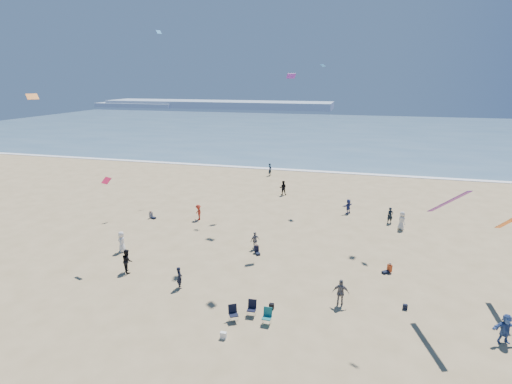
# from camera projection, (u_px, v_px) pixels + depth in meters

# --- Properties ---
(ground) EXTENTS (220.00, 220.00, 0.00)m
(ground) POSITION_uv_depth(u_px,v_px,m) (180.00, 359.00, 20.75)
(ground) COLOR tan
(ground) RESTS_ON ground
(ocean) EXTENTS (220.00, 100.00, 0.06)m
(ocean) POSITION_uv_depth(u_px,v_px,m) (330.00, 131.00, 109.04)
(ocean) COLOR #476B84
(ocean) RESTS_ON ground
(surf_line) EXTENTS (220.00, 1.20, 0.08)m
(surf_line) POSITION_uv_depth(u_px,v_px,m) (304.00, 171.00, 62.57)
(surf_line) COLOR white
(surf_line) RESTS_ON ground
(headland_far) EXTENTS (110.00, 20.00, 3.20)m
(headland_far) POSITION_uv_depth(u_px,v_px,m) (217.00, 104.00, 192.98)
(headland_far) COLOR #7A8EA8
(headland_far) RESTS_ON ground
(headland_near) EXTENTS (40.00, 14.00, 2.00)m
(headland_near) POSITION_uv_depth(u_px,v_px,m) (138.00, 105.00, 198.27)
(headland_near) COLOR #7A8EA8
(headland_near) RESTS_ON ground
(standing_flyers) EXTENTS (28.43, 46.03, 1.94)m
(standing_flyers) POSITION_uv_depth(u_px,v_px,m) (290.00, 241.00, 33.61)
(standing_flyers) COLOR black
(standing_flyers) RESTS_ON ground
(seated_group) EXTENTS (24.34, 26.50, 0.84)m
(seated_group) POSITION_uv_depth(u_px,v_px,m) (254.00, 293.00, 26.31)
(seated_group) COLOR silver
(seated_group) RESTS_ON ground
(chair_cluster) EXTENTS (2.72, 1.53, 1.00)m
(chair_cluster) POSITION_uv_depth(u_px,v_px,m) (251.00, 313.00, 23.91)
(chair_cluster) COLOR black
(chair_cluster) RESTS_ON ground
(white_tote) EXTENTS (0.35, 0.20, 0.40)m
(white_tote) POSITION_uv_depth(u_px,v_px,m) (223.00, 335.00, 22.34)
(white_tote) COLOR white
(white_tote) RESTS_ON ground
(black_backpack) EXTENTS (0.30, 0.22, 0.38)m
(black_backpack) POSITION_uv_depth(u_px,v_px,m) (272.00, 306.00, 25.19)
(black_backpack) COLOR black
(black_backpack) RESTS_ON ground
(navy_bag) EXTENTS (0.28, 0.18, 0.34)m
(navy_bag) POSITION_uv_depth(u_px,v_px,m) (405.00, 307.00, 25.17)
(navy_bag) COLOR black
(navy_bag) RESTS_ON ground
(kites_aloft) EXTENTS (45.80, 35.50, 27.22)m
(kites_aloft) POSITION_uv_depth(u_px,v_px,m) (365.00, 77.00, 26.51)
(kites_aloft) COLOR blue
(kites_aloft) RESTS_ON ground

